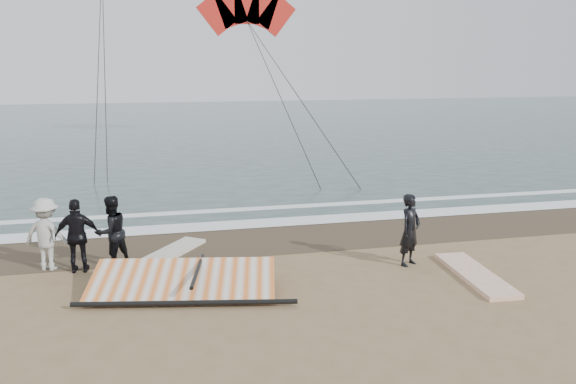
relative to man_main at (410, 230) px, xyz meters
name	(u,v)px	position (x,y,z in m)	size (l,w,h in m)	color
ground	(306,308)	(-2.93, -1.81, -0.84)	(120.00, 120.00, 0.00)	#8C704C
sea	(197,126)	(-2.93, 31.19, -0.83)	(120.00, 54.00, 0.02)	#233838
wet_sand	(264,238)	(-2.93, 2.69, -0.83)	(120.00, 2.80, 0.01)	#4C3D2B
foam_near	(256,223)	(-2.93, 4.09, -0.81)	(120.00, 0.90, 0.01)	white
foam_far	(247,209)	(-2.93, 5.79, -0.81)	(120.00, 0.45, 0.01)	white
man_main	(410,230)	(0.00, 0.00, 0.00)	(0.61, 0.40, 1.68)	black
board_white	(475,275)	(1.10, -1.05, -0.79)	(0.74, 2.63, 0.11)	white
board_cream	(170,253)	(-5.42, 1.90, -0.79)	(0.62, 2.33, 0.10)	beige
trio_cluster	(76,234)	(-7.47, 1.38, -0.01)	(2.53, 1.09, 1.68)	black
sail_rig	(180,281)	(-5.26, -0.38, -0.65)	(4.26, 2.36, 0.50)	black
kite_red	(247,15)	(-0.32, 22.24, 6.48)	(6.28, 7.46, 16.37)	red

